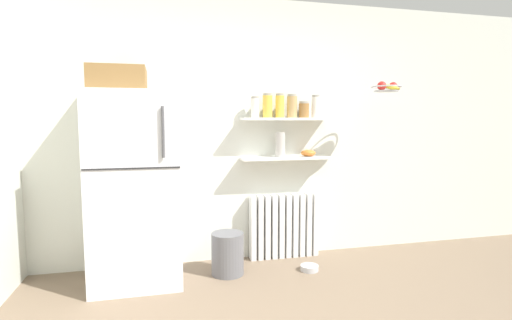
% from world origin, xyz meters
% --- Properties ---
extents(back_wall, '(7.04, 0.10, 2.60)m').
position_xyz_m(back_wall, '(0.00, 2.05, 1.30)').
color(back_wall, silver).
rests_on(back_wall, ground_plane).
extents(refrigerator, '(0.74, 0.72, 1.85)m').
position_xyz_m(refrigerator, '(-1.21, 1.66, 0.87)').
color(refrigerator, silver).
rests_on(refrigerator, ground_plane).
extents(radiator, '(0.72, 0.12, 0.65)m').
position_xyz_m(radiator, '(0.23, 1.92, 0.33)').
color(radiator, white).
rests_on(radiator, ground_plane).
extents(wall_shelf_lower, '(0.90, 0.22, 0.02)m').
position_xyz_m(wall_shelf_lower, '(0.23, 1.89, 1.03)').
color(wall_shelf_lower, white).
extents(wall_shelf_upper, '(0.90, 0.22, 0.02)m').
position_xyz_m(wall_shelf_upper, '(0.23, 1.89, 1.42)').
color(wall_shelf_upper, white).
extents(storage_jar_0, '(0.08, 0.08, 0.20)m').
position_xyz_m(storage_jar_0, '(-0.09, 1.89, 1.54)').
color(storage_jar_0, silver).
rests_on(storage_jar_0, wall_shelf_upper).
extents(storage_jar_1, '(0.09, 0.09, 0.24)m').
position_xyz_m(storage_jar_1, '(0.04, 1.89, 1.55)').
color(storage_jar_1, yellow).
rests_on(storage_jar_1, wall_shelf_upper).
extents(storage_jar_2, '(0.09, 0.09, 0.24)m').
position_xyz_m(storage_jar_2, '(0.16, 1.89, 1.55)').
color(storage_jar_2, yellow).
rests_on(storage_jar_2, wall_shelf_upper).
extents(storage_jar_3, '(0.10, 0.10, 0.23)m').
position_xyz_m(storage_jar_3, '(0.29, 1.89, 1.55)').
color(storage_jar_3, tan).
rests_on(storage_jar_3, wall_shelf_upper).
extents(storage_jar_4, '(0.10, 0.10, 0.16)m').
position_xyz_m(storage_jar_4, '(0.42, 1.89, 1.52)').
color(storage_jar_4, olive).
rests_on(storage_jar_4, wall_shelf_upper).
extents(storage_jar_5, '(0.08, 0.08, 0.23)m').
position_xyz_m(storage_jar_5, '(0.54, 1.89, 1.55)').
color(storage_jar_5, silver).
rests_on(storage_jar_5, wall_shelf_upper).
extents(vase, '(0.10, 0.10, 0.25)m').
position_xyz_m(vase, '(0.17, 1.89, 1.17)').
color(vase, '#B2ADA8').
rests_on(vase, wall_shelf_lower).
extents(shelf_bowl, '(0.15, 0.15, 0.07)m').
position_xyz_m(shelf_bowl, '(0.47, 1.89, 1.08)').
color(shelf_bowl, orange).
rests_on(shelf_bowl, wall_shelf_lower).
extents(trash_bin, '(0.30, 0.30, 0.38)m').
position_xyz_m(trash_bin, '(-0.42, 1.61, 0.19)').
color(trash_bin, slate).
rests_on(trash_bin, ground_plane).
extents(pet_food_bowl, '(0.17, 0.17, 0.05)m').
position_xyz_m(pet_food_bowl, '(0.34, 1.50, 0.03)').
color(pet_food_bowl, '#B7B7BC').
rests_on(pet_food_bowl, ground_plane).
extents(hanging_fruit_basket, '(0.29, 0.29, 0.10)m').
position_xyz_m(hanging_fruit_basket, '(1.14, 1.57, 1.73)').
color(hanging_fruit_basket, '#B2B2B7').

